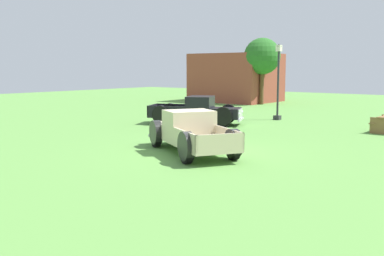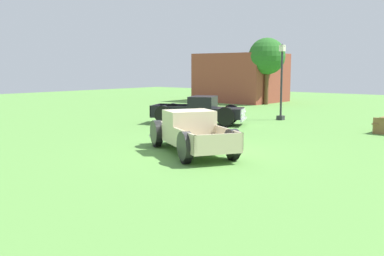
% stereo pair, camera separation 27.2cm
% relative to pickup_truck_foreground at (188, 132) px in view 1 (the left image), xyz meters
% --- Properties ---
extents(ground_plane, '(80.00, 80.00, 0.00)m').
position_rel_pickup_truck_foreground_xyz_m(ground_plane, '(0.36, 0.01, -0.71)').
color(ground_plane, '#5B9342').
extents(pickup_truck_foreground, '(5.10, 3.96, 1.50)m').
position_rel_pickup_truck_foreground_xyz_m(pickup_truck_foreground, '(0.00, 0.00, 0.00)').
color(pickup_truck_foreground, '#C6B793').
rests_on(pickup_truck_foreground, ground_plane).
extents(pickup_truck_behind_left, '(5.20, 3.62, 1.51)m').
position_rel_pickup_truck_foreground_xyz_m(pickup_truck_behind_left, '(-4.40, 6.60, 0.00)').
color(pickup_truck_behind_left, black).
rests_on(pickup_truck_behind_left, ground_plane).
extents(lamp_post_near, '(0.36, 0.36, 4.36)m').
position_rel_pickup_truck_foreground_xyz_m(lamp_post_near, '(-2.27, 11.11, 1.57)').
color(lamp_post_near, '#2D2D33').
rests_on(lamp_post_near, ground_plane).
extents(oak_tree_east, '(2.98, 2.98, 5.42)m').
position_rel_pickup_truck_foreground_xyz_m(oak_tree_east, '(-8.61, 20.38, 3.18)').
color(oak_tree_east, brown).
rests_on(oak_tree_east, ground_plane).
extents(brick_pavilion, '(6.71, 5.88, 4.23)m').
position_rel_pickup_truck_foreground_xyz_m(brick_pavilion, '(-12.15, 22.03, 1.40)').
color(brick_pavilion, brown).
rests_on(brick_pavilion, ground_plane).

